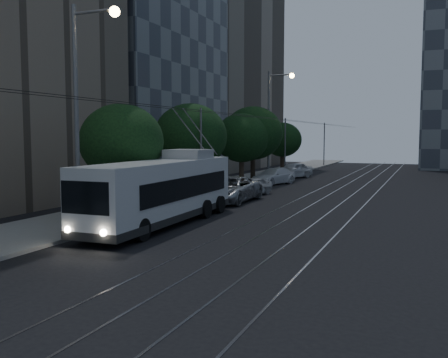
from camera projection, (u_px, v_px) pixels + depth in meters
ground at (214, 236)px, 21.10m from camera, size 120.00×120.00×0.00m
sidewalk at (228, 185)px, 42.36m from camera, size 5.00×90.00×0.15m
tram_rails at (347, 190)px, 38.54m from camera, size 4.52×90.00×0.02m
overhead_wires at (256, 145)px, 41.10m from camera, size 2.23×90.00×6.00m
building_glass_mid at (124, 39)px, 47.43m from camera, size 14.40×18.40×26.80m
building_tan_far at (210, 35)px, 65.48m from camera, size 14.40×22.40×34.80m
trolleybus at (163, 191)px, 23.85m from camera, size 2.71×11.86×5.63m
pickup_silver at (230, 189)px, 31.96m from camera, size 2.78×5.87×1.62m
car_white_a at (252, 186)px, 35.41m from camera, size 2.32×4.03×1.29m
car_white_b at (273, 176)px, 43.62m from camera, size 3.45×5.18×1.39m
car_white_c at (279, 175)px, 45.23m from camera, size 1.96×4.01×1.26m
car_white_d at (293, 170)px, 49.81m from camera, size 3.53×4.95×1.57m
tree_1 at (122, 142)px, 25.87m from camera, size 4.37×4.37×5.90m
tree_2 at (191, 137)px, 34.39m from camera, size 5.08×5.08×6.46m
tree_3 at (242, 138)px, 43.66m from camera, size 4.76×4.76×6.19m
tree_4 at (253, 133)px, 45.33m from camera, size 5.40×5.40×6.89m
tree_5 at (283, 140)px, 53.88m from camera, size 4.11×4.11×5.65m
streetlamp_near at (84, 97)px, 21.24m from camera, size 2.37×0.44×9.78m
streetlamp_far at (273, 116)px, 44.59m from camera, size 2.42×0.44×9.98m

